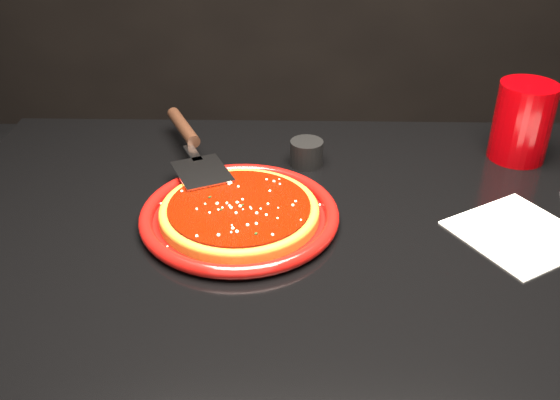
% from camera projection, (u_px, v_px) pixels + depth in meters
% --- Properties ---
extents(plate, '(0.33, 0.33, 0.02)m').
position_uv_depth(plate, '(240.00, 215.00, 0.93)').
color(plate, '#700907').
rests_on(plate, table).
extents(pizza_crust, '(0.26, 0.26, 0.01)m').
position_uv_depth(pizza_crust, '(239.00, 213.00, 0.93)').
color(pizza_crust, brown).
rests_on(pizza_crust, plate).
extents(pizza_crust_rim, '(0.26, 0.26, 0.02)m').
position_uv_depth(pizza_crust_rim, '(239.00, 210.00, 0.93)').
color(pizza_crust_rim, brown).
rests_on(pizza_crust_rim, plate).
extents(pizza_sauce, '(0.23, 0.23, 0.01)m').
position_uv_depth(pizza_sauce, '(239.00, 207.00, 0.93)').
color(pizza_sauce, '#680C00').
rests_on(pizza_sauce, plate).
extents(parmesan_dusting, '(0.20, 0.20, 0.01)m').
position_uv_depth(parmesan_dusting, '(239.00, 204.00, 0.92)').
color(parmesan_dusting, beige).
rests_on(parmesan_dusting, plate).
extents(basil_flecks, '(0.19, 0.19, 0.00)m').
position_uv_depth(basil_flecks, '(239.00, 204.00, 0.92)').
color(basil_flecks, black).
rests_on(basil_flecks, plate).
extents(pizza_server, '(0.23, 0.34, 0.03)m').
position_uv_depth(pizza_server, '(193.00, 145.00, 1.07)').
color(pizza_server, silver).
rests_on(pizza_server, plate).
extents(cup, '(0.12, 0.12, 0.14)m').
position_uv_depth(cup, '(522.00, 122.00, 1.08)').
color(cup, '#830103').
rests_on(cup, table).
extents(napkin_a, '(0.22, 0.22, 0.00)m').
position_uv_depth(napkin_a, '(519.00, 234.00, 0.91)').
color(napkin_a, white).
rests_on(napkin_a, table).
extents(ramekin, '(0.06, 0.06, 0.04)m').
position_uv_depth(ramekin, '(307.00, 153.00, 1.08)').
color(ramekin, black).
rests_on(ramekin, table).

